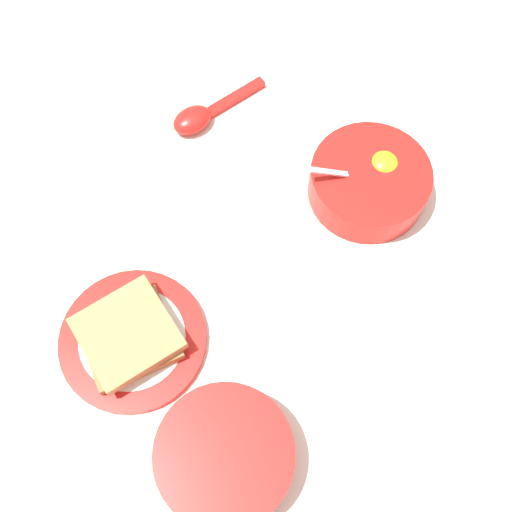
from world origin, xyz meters
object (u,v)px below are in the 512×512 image
(congee_bowl, at_px, (225,456))
(soup_spoon, at_px, (201,115))
(toast_sandwich, at_px, (128,336))
(toast_plate, at_px, (133,339))
(egg_bowl, at_px, (369,182))

(congee_bowl, bearing_deg, soup_spoon, 127.62)
(toast_sandwich, relative_size, soup_spoon, 0.92)
(toast_plate, distance_m, toast_sandwich, 0.02)
(congee_bowl, bearing_deg, egg_bowl, 94.17)
(egg_bowl, height_order, toast_plate, egg_bowl)
(toast_sandwich, xyz_separation_m, congee_bowl, (0.17, -0.05, 0.00))
(egg_bowl, height_order, congee_bowl, egg_bowl)
(toast_sandwich, height_order, soup_spoon, toast_sandwich)
(toast_plate, relative_size, toast_sandwich, 1.27)
(soup_spoon, bearing_deg, toast_plate, -70.07)
(egg_bowl, xyz_separation_m, toast_sandwich, (-0.14, -0.33, -0.00))
(toast_plate, distance_m, congee_bowl, 0.18)
(egg_bowl, relative_size, toast_plate, 0.88)
(egg_bowl, bearing_deg, soup_spoon, -175.46)
(egg_bowl, height_order, soup_spoon, egg_bowl)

